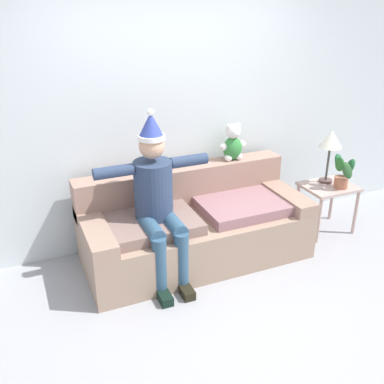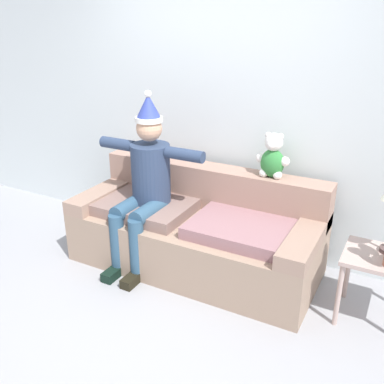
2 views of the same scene
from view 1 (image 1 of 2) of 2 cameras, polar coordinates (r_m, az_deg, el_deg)
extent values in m
plane|color=#9A9CA1|center=(3.74, 6.68, -15.63)|extent=(10.00, 10.00, 0.00)
cube|color=silver|center=(4.40, -2.57, 10.56)|extent=(7.00, 0.10, 2.70)
cube|color=gray|center=(4.31, 0.53, -5.86)|extent=(2.14, 0.92, 0.46)
cube|color=#9D796A|center=(4.40, -1.24, 0.92)|extent=(2.14, 0.24, 0.38)
cube|color=gray|center=(3.92, -12.47, -4.84)|extent=(0.22, 0.92, 0.12)
cube|color=gray|center=(4.61, 11.56, -0.26)|extent=(0.22, 0.92, 0.12)
cube|color=#82675F|center=(3.98, -5.54, -4.06)|extent=(0.86, 0.65, 0.10)
cube|color=gray|center=(4.33, 6.66, -1.67)|extent=(0.86, 0.65, 0.10)
cylinder|color=navy|center=(3.89, -5.00, 0.33)|extent=(0.34, 0.34, 0.52)
sphere|color=tan|center=(3.75, -5.22, 5.93)|extent=(0.22, 0.22, 0.22)
cylinder|color=white|center=(3.72, -5.27, 7.06)|extent=(0.23, 0.23, 0.04)
cone|color=#314198|center=(3.69, -5.33, 8.69)|extent=(0.21, 0.21, 0.20)
sphere|color=white|center=(3.67, -5.39, 10.20)|extent=(0.06, 0.06, 0.06)
cylinder|color=#30516D|center=(3.81, -5.33, -4.62)|extent=(0.14, 0.40, 0.14)
cylinder|color=#30516D|center=(3.79, -4.19, -9.66)|extent=(0.13, 0.13, 0.56)
cube|color=black|center=(3.86, -3.68, -13.21)|extent=(0.10, 0.24, 0.08)
cylinder|color=#30516D|center=(3.86, -2.50, -4.07)|extent=(0.14, 0.40, 0.14)
cylinder|color=#30516D|center=(3.84, -1.35, -9.02)|extent=(0.13, 0.13, 0.56)
cube|color=black|center=(3.92, -0.86, -12.53)|extent=(0.10, 0.24, 0.08)
cylinder|color=navy|center=(3.72, -10.09, 2.59)|extent=(0.34, 0.10, 0.10)
cylinder|color=navy|center=(3.92, -0.40, 4.07)|extent=(0.34, 0.10, 0.10)
ellipsoid|color=#31803B|center=(4.51, 5.25, 5.64)|extent=(0.20, 0.16, 0.24)
sphere|color=white|center=(4.46, 5.34, 7.83)|extent=(0.15, 0.15, 0.15)
sphere|color=white|center=(4.41, 5.70, 7.50)|extent=(0.07, 0.07, 0.07)
sphere|color=white|center=(4.42, 4.76, 8.42)|extent=(0.05, 0.05, 0.05)
sphere|color=white|center=(4.47, 5.96, 8.54)|extent=(0.05, 0.05, 0.05)
sphere|color=white|center=(4.46, 4.07, 5.84)|extent=(0.08, 0.08, 0.08)
sphere|color=white|center=(4.49, 4.71, 4.41)|extent=(0.08, 0.08, 0.08)
sphere|color=white|center=(4.55, 6.43, 6.15)|extent=(0.08, 0.08, 0.08)
sphere|color=white|center=(4.54, 6.06, 4.60)|extent=(0.08, 0.08, 0.08)
cube|color=#B69C93|center=(4.90, 17.25, 0.67)|extent=(0.54, 0.44, 0.03)
cylinder|color=#B69C93|center=(4.74, 16.06, -3.59)|extent=(0.04, 0.04, 0.50)
cylinder|color=#B69C93|center=(5.04, 20.36, -2.49)|extent=(0.04, 0.04, 0.50)
cylinder|color=#B69C93|center=(5.00, 13.38, -1.76)|extent=(0.04, 0.04, 0.50)
cylinder|color=#B69C93|center=(5.29, 17.62, -0.82)|extent=(0.04, 0.04, 0.50)
cylinder|color=brown|center=(4.97, 16.85, 1.41)|extent=(0.14, 0.14, 0.03)
cylinder|color=#444743|center=(4.90, 17.12, 3.54)|extent=(0.02, 0.02, 0.37)
cone|color=silver|center=(4.81, 17.51, 6.58)|extent=(0.24, 0.24, 0.18)
cylinder|color=#A45F45|center=(4.85, 18.66, 1.18)|extent=(0.14, 0.14, 0.12)
ellipsoid|color=#1F5D31|center=(4.84, 19.69, 3.06)|extent=(0.13, 0.12, 0.20)
ellipsoid|color=#205E37|center=(4.81, 18.44, 3.66)|extent=(0.13, 0.14, 0.19)
ellipsoid|color=#246426|center=(4.72, 18.51, 3.42)|extent=(0.13, 0.16, 0.21)
ellipsoid|color=#2A5429|center=(4.74, 19.38, 2.64)|extent=(0.15, 0.12, 0.21)
camera|label=2|loc=(3.13, 58.88, 7.39)|focal=40.26mm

